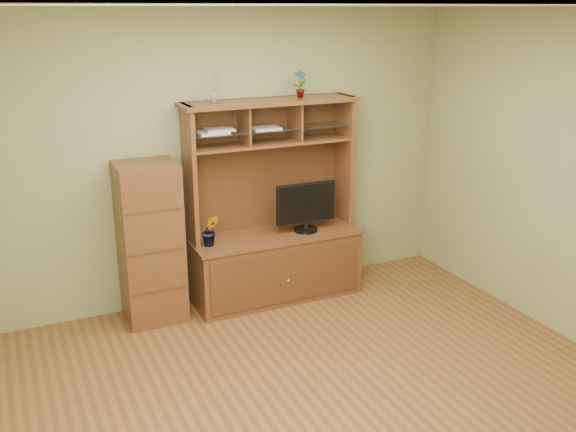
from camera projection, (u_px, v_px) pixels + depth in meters
room at (334, 219)px, 4.26m from camera, size 4.54×4.04×2.74m
media_hutch at (274, 245)px, 6.14m from camera, size 1.66×0.61×1.90m
monitor at (306, 206)px, 6.07m from camera, size 0.59×0.23×0.47m
orchid_plant at (210, 230)px, 5.72m from camera, size 0.19×0.17×0.29m
top_plant at (300, 83)px, 5.86m from camera, size 0.13×0.09×0.26m
reed_diffuser at (214, 89)px, 5.53m from camera, size 0.06×0.06×0.30m
magazines at (232, 130)px, 5.71m from camera, size 0.78×0.22×0.04m
side_cabinet at (151, 243)px, 5.63m from camera, size 0.51×0.47×1.44m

